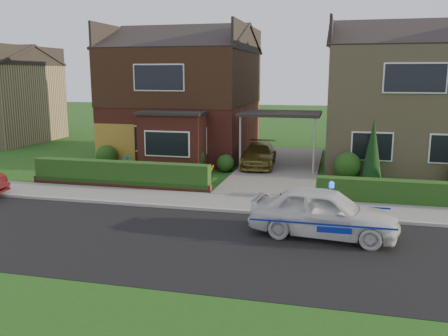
% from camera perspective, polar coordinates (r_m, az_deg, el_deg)
% --- Properties ---
extents(ground, '(120.00, 120.00, 0.00)m').
position_cam_1_polar(ground, '(12.99, 0.67, -9.34)').
color(ground, '#1B4612').
rests_on(ground, ground).
extents(road, '(60.00, 6.00, 0.02)m').
position_cam_1_polar(road, '(12.99, 0.67, -9.34)').
color(road, black).
rests_on(road, ground).
extents(kerb, '(60.00, 0.16, 0.12)m').
position_cam_1_polar(kerb, '(15.80, 3.16, -5.34)').
color(kerb, '#9E9993').
rests_on(kerb, ground).
extents(sidewalk, '(60.00, 2.00, 0.10)m').
position_cam_1_polar(sidewalk, '(16.80, 3.81, -4.38)').
color(sidewalk, slate).
rests_on(sidewalk, ground).
extents(driveway, '(3.80, 12.00, 0.12)m').
position_cam_1_polar(driveway, '(23.45, 6.69, 0.08)').
color(driveway, '#666059').
rests_on(driveway, ground).
extents(house_left, '(7.50, 9.53, 7.25)m').
position_cam_1_polar(house_left, '(27.13, -4.73, 9.61)').
color(house_left, maroon).
rests_on(house_left, ground).
extents(house_right, '(7.50, 8.06, 7.25)m').
position_cam_1_polar(house_right, '(26.05, 20.62, 8.54)').
color(house_right, '#9E8761').
rests_on(house_right, ground).
extents(carport_link, '(3.80, 3.00, 2.77)m').
position_cam_1_polar(carport_link, '(23.05, 6.82, 6.41)').
color(carport_link, black).
rests_on(carport_link, ground).
extents(garage_door, '(2.20, 0.10, 2.10)m').
position_cam_1_polar(garage_door, '(24.66, -12.97, 2.76)').
color(garage_door, '#92631F').
rests_on(garage_door, ground).
extents(dwarf_wall, '(7.70, 0.25, 0.36)m').
position_cam_1_polar(dwarf_wall, '(19.64, -12.48, -1.93)').
color(dwarf_wall, maroon).
rests_on(dwarf_wall, ground).
extents(hedge_left, '(7.50, 0.55, 0.90)m').
position_cam_1_polar(hedge_left, '(19.81, -12.27, -2.34)').
color(hedge_left, '#143D13').
rests_on(hedge_left, ground).
extents(hedge_right, '(7.50, 0.55, 0.80)m').
position_cam_1_polar(hedge_right, '(18.06, 23.02, -4.31)').
color(hedge_right, '#143D13').
rests_on(hedge_right, ground).
extents(shrub_left_far, '(1.08, 1.08, 1.08)m').
position_cam_1_polar(shrub_left_far, '(24.45, -13.93, 1.43)').
color(shrub_left_far, '#143D13').
rests_on(shrub_left_far, ground).
extents(shrub_left_mid, '(1.32, 1.32, 1.32)m').
position_cam_1_polar(shrub_left_mid, '(22.53, -3.96, 1.23)').
color(shrub_left_mid, '#143D13').
rests_on(shrub_left_mid, ground).
extents(shrub_left_near, '(0.84, 0.84, 0.84)m').
position_cam_1_polar(shrub_left_near, '(22.44, 0.18, 0.59)').
color(shrub_left_near, '#143D13').
rests_on(shrub_left_near, ground).
extents(shrub_right_near, '(1.20, 1.20, 1.20)m').
position_cam_1_polar(shrub_right_near, '(21.63, 14.64, 0.30)').
color(shrub_right_near, '#143D13').
rests_on(shrub_right_near, ground).
extents(conifer_a, '(0.90, 0.90, 2.60)m').
position_cam_1_polar(conifer_a, '(21.36, 17.43, 1.93)').
color(conifer_a, black).
rests_on(conifer_a, ground).
extents(police_car, '(3.82, 4.31, 1.58)m').
position_cam_1_polar(police_car, '(13.78, 11.89, -5.26)').
color(police_car, silver).
rests_on(police_car, ground).
extents(driveway_car, '(1.81, 3.91, 1.11)m').
position_cam_1_polar(driveway_car, '(23.28, 4.22, 1.58)').
color(driveway_car, olive).
rests_on(driveway_car, driveway).
extents(potted_plant_a, '(0.44, 0.32, 0.81)m').
position_cam_1_polar(potted_plant_a, '(22.92, -11.58, 0.55)').
color(potted_plant_a, gray).
rests_on(potted_plant_a, ground).
extents(potted_plant_b, '(0.55, 0.54, 0.78)m').
position_cam_1_polar(potted_plant_b, '(20.13, -1.72, -0.74)').
color(potted_plant_b, gray).
rests_on(potted_plant_b, ground).
extents(potted_plant_c, '(0.59, 0.59, 0.81)m').
position_cam_1_polar(potted_plant_c, '(22.53, -5.94, 0.53)').
color(potted_plant_c, gray).
rests_on(potted_plant_c, ground).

